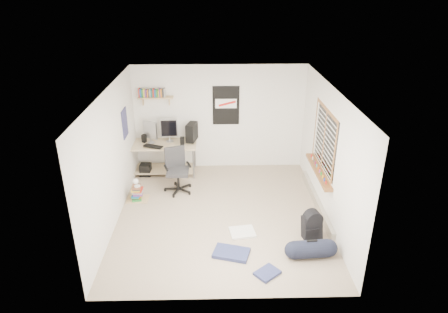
{
  "coord_description": "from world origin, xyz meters",
  "views": [
    {
      "loc": [
        -0.1,
        -6.69,
        4.27
      ],
      "look_at": [
        0.06,
        0.39,
        1.08
      ],
      "focal_mm": 32.0,
      "sensor_mm": 36.0,
      "label": 1
    }
  ],
  "objects_px": {
    "book_stack": "(137,193)",
    "desk": "(160,159)",
    "office_chair": "(178,171)",
    "backpack": "(312,228)",
    "duffel_bag": "(311,250)"
  },
  "relations": [
    {
      "from": "duffel_bag",
      "to": "book_stack",
      "type": "relative_size",
      "value": 1.29
    },
    {
      "from": "backpack",
      "to": "office_chair",
      "type": "bearing_deg",
      "value": 131.6
    },
    {
      "from": "book_stack",
      "to": "desk",
      "type": "bearing_deg",
      "value": 74.75
    },
    {
      "from": "desk",
      "to": "office_chair",
      "type": "bearing_deg",
      "value": -76.36
    },
    {
      "from": "desk",
      "to": "office_chair",
      "type": "distance_m",
      "value": 1.04
    },
    {
      "from": "desk",
      "to": "backpack",
      "type": "relative_size",
      "value": 3.87
    },
    {
      "from": "office_chair",
      "to": "backpack",
      "type": "height_order",
      "value": "office_chair"
    },
    {
      "from": "book_stack",
      "to": "duffel_bag",
      "type": "bearing_deg",
      "value": -31.38
    },
    {
      "from": "duffel_bag",
      "to": "book_stack",
      "type": "bearing_deg",
      "value": 144.29
    },
    {
      "from": "office_chair",
      "to": "backpack",
      "type": "xyz_separation_m",
      "value": [
        2.52,
        -1.76,
        -0.29
      ]
    },
    {
      "from": "duffel_bag",
      "to": "book_stack",
      "type": "xyz_separation_m",
      "value": [
        -3.22,
        1.96,
        0.01
      ]
    },
    {
      "from": "desk",
      "to": "book_stack",
      "type": "height_order",
      "value": "desk"
    },
    {
      "from": "desk",
      "to": "backpack",
      "type": "distance_m",
      "value": 4.02
    },
    {
      "from": "office_chair",
      "to": "book_stack",
      "type": "xyz_separation_m",
      "value": [
        -0.83,
        -0.35,
        -0.34
      ]
    },
    {
      "from": "backpack",
      "to": "book_stack",
      "type": "relative_size",
      "value": 0.95
    }
  ]
}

